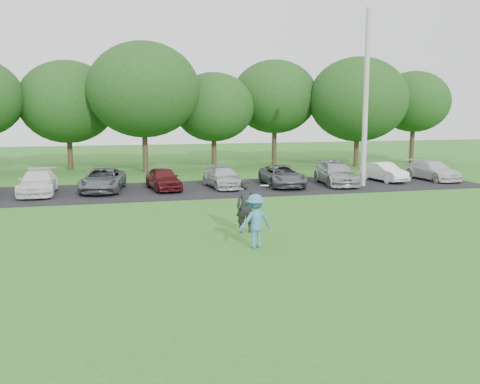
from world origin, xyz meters
name	(u,v)px	position (x,y,z in m)	size (l,w,h in m)	color
ground	(269,253)	(0.00, 0.00, 0.00)	(100.00, 100.00, 0.00)	#306D1F
parking_lot	(196,189)	(0.00, 13.00, 0.01)	(32.00, 6.50, 0.03)	black
utility_pole	(366,99)	(9.12, 11.90, 4.75)	(0.28, 0.28, 9.51)	#AAA9A5
frisbee_player	(255,221)	(-0.22, 0.70, 0.83)	(1.18, 0.84, 1.95)	teal
camera_bystander	(246,206)	(0.02, 2.77, 0.92)	(0.68, 0.46, 1.85)	black
parked_cars	(187,178)	(-0.47, 13.13, 0.62)	(30.26, 5.11, 1.23)	#B2B5BA
tree_row	(193,99)	(1.51, 22.76, 4.91)	(42.39, 9.85, 8.64)	#38281C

